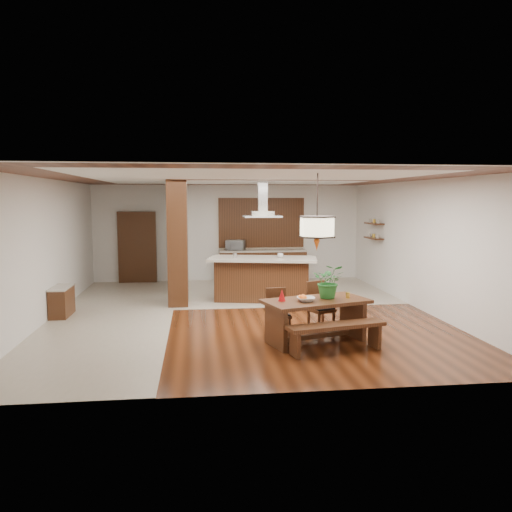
{
  "coord_description": "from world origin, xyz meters",
  "views": [
    {
      "loc": [
        -0.97,
        -10.56,
        2.47
      ],
      "look_at": [
        0.3,
        0.0,
        1.25
      ],
      "focal_mm": 35.0,
      "sensor_mm": 36.0,
      "label": 1
    }
  ],
  "objects": [
    {
      "name": "partition_stub",
      "position": [
        -1.4,
        3.3,
        1.45
      ],
      "size": [
        0.18,
        2.4,
        2.9
      ],
      "primitive_type": "cube",
      "color": "silver",
      "rests_on": "ground"
    },
    {
      "name": "pendant_lantern",
      "position": [
        1.07,
        -2.29,
        2.25
      ],
      "size": [
        0.64,
        0.64,
        1.31
      ],
      "primitive_type": null,
      "color": "#FFF3C3",
      "rests_on": "room_shell"
    },
    {
      "name": "kitchen_window",
      "position": [
        1.0,
        4.46,
        1.75
      ],
      "size": [
        2.6,
        0.08,
        1.5
      ],
      "primitive_type": "cube",
      "color": "brown",
      "rests_on": "room_shell"
    },
    {
      "name": "tile_hallway",
      "position": [
        -2.75,
        0.0,
        0.01
      ],
      "size": [
        2.5,
        9.0,
        0.01
      ],
      "primitive_type": "cube",
      "color": "#B7AC98",
      "rests_on": "ground"
    },
    {
      "name": "gold_ornament",
      "position": [
        1.66,
        -2.22,
        0.79
      ],
      "size": [
        0.08,
        0.08,
        0.1
      ],
      "primitive_type": "cylinder",
      "rotation": [
        0.0,
        0.0,
        0.12
      ],
      "color": "gold",
      "rests_on": "dining_table"
    },
    {
      "name": "hallway_doorway",
      "position": [
        -2.7,
        4.4,
        1.05
      ],
      "size": [
        1.1,
        0.2,
        2.1
      ],
      "primitive_type": "cube",
      "color": "black",
      "rests_on": "ground"
    },
    {
      "name": "soffit_band",
      "position": [
        0.0,
        0.0,
        2.88
      ],
      "size": [
        8.0,
        9.0,
        0.02
      ],
      "primitive_type": "cube",
      "color": "#3A1A0E",
      "rests_on": "room_shell"
    },
    {
      "name": "shelf_upper",
      "position": [
        3.87,
        2.6,
        1.8
      ],
      "size": [
        0.26,
        0.9,
        0.04
      ],
      "primitive_type": "cube",
      "color": "black",
      "rests_on": "room_shell"
    },
    {
      "name": "partition_pier",
      "position": [
        -1.4,
        1.2,
        1.45
      ],
      "size": [
        0.45,
        1.0,
        2.9
      ],
      "primitive_type": "cube",
      "color": "black",
      "rests_on": "ground"
    },
    {
      "name": "dining_chair_left",
      "position": [
        0.48,
        -1.9,
        0.43
      ],
      "size": [
        0.44,
        0.44,
        0.87
      ],
      "primitive_type": null,
      "rotation": [
        0.0,
        0.0,
        0.15
      ],
      "color": "black",
      "rests_on": "ground"
    },
    {
      "name": "range_hood",
      "position": [
        0.61,
        1.33,
        2.46
      ],
      "size": [
        0.9,
        0.55,
        0.87
      ],
      "primitive_type": null,
      "color": "silver",
      "rests_on": "room_shell"
    },
    {
      "name": "dining_bench",
      "position": [
        1.26,
        -2.9,
        0.23
      ],
      "size": [
        1.7,
        0.72,
        0.47
      ],
      "primitive_type": null,
      "rotation": [
        0.0,
        0.0,
        0.22
      ],
      "color": "black",
      "rests_on": "ground"
    },
    {
      "name": "dining_chair_right",
      "position": [
        1.33,
        -1.64,
        0.47
      ],
      "size": [
        0.54,
        0.54,
        0.93
      ],
      "primitive_type": null,
      "rotation": [
        0.0,
        0.0,
        0.4
      ],
      "color": "black",
      "rests_on": "ground"
    },
    {
      "name": "foliage_plant",
      "position": [
        1.32,
        -2.19,
        1.04
      ],
      "size": [
        0.65,
        0.6,
        0.6
      ],
      "primitive_type": "imported",
      "rotation": [
        0.0,
        0.0,
        -0.28
      ],
      "color": "#236928",
      "rests_on": "dining_table"
    },
    {
      "name": "rear_counter",
      "position": [
        1.0,
        4.2,
        0.48
      ],
      "size": [
        2.6,
        0.62,
        0.95
      ],
      "color": "black",
      "rests_on": "ground"
    },
    {
      "name": "napkin_cone",
      "position": [
        0.46,
        -2.34,
        0.84
      ],
      "size": [
        0.14,
        0.14,
        0.2
      ],
      "primitive_type": "cone",
      "rotation": [
        0.0,
        0.0,
        -0.06
      ],
      "color": "#B80D0F",
      "rests_on": "dining_table"
    },
    {
      "name": "shelf_lower",
      "position": [
        3.87,
        2.6,
        1.4
      ],
      "size": [
        0.26,
        0.9,
        0.04
      ],
      "primitive_type": "cube",
      "color": "black",
      "rests_on": "room_shell"
    },
    {
      "name": "room_shell",
      "position": [
        0.0,
        0.0,
        2.06
      ],
      "size": [
        9.0,
        9.04,
        2.92
      ],
      "color": "#351709",
      "rests_on": "ground"
    },
    {
      "name": "island_cup",
      "position": [
        1.04,
        1.22,
        1.11
      ],
      "size": [
        0.17,
        0.17,
        0.11
      ],
      "primitive_type": "imported",
      "rotation": [
        0.0,
        0.0,
        -0.32
      ],
      "color": "silver",
      "rests_on": "kitchen_island"
    },
    {
      "name": "hallway_console",
      "position": [
        -3.81,
        0.2,
        0.32
      ],
      "size": [
        0.37,
        0.88,
        0.63
      ],
      "primitive_type": "cube",
      "color": "black",
      "rests_on": "ground"
    },
    {
      "name": "fruit_bowl",
      "position": [
        0.86,
        -2.41,
        0.78
      ],
      "size": [
        0.3,
        0.3,
        0.07
      ],
      "primitive_type": "imported",
      "rotation": [
        0.0,
        0.0,
        0.0
      ],
      "color": "beige",
      "rests_on": "dining_table"
    },
    {
      "name": "kitchen_island",
      "position": [
        0.61,
        1.32,
        0.54
      ],
      "size": [
        2.75,
        1.64,
        1.06
      ],
      "rotation": [
        0.0,
        0.0,
        -0.21
      ],
      "color": "black",
      "rests_on": "ground"
    },
    {
      "name": "dining_table",
      "position": [
        1.07,
        -2.29,
        0.55
      ],
      "size": [
        1.96,
        1.38,
        0.74
      ],
      "rotation": [
        0.0,
        0.0,
        0.3
      ],
      "color": "black",
      "rests_on": "ground"
    },
    {
      "name": "tile_kitchen",
      "position": [
        1.25,
        2.5,
        0.01
      ],
      "size": [
        5.5,
        4.0,
        0.01
      ],
      "primitive_type": "cube",
      "color": "#B7AC98",
      "rests_on": "ground"
    },
    {
      "name": "microwave",
      "position": [
        0.19,
        4.2,
        1.1
      ],
      "size": [
        0.62,
        0.51,
        0.3
      ],
      "primitive_type": "imported",
      "rotation": [
        0.0,
        0.0,
        -0.28
      ],
      "color": "#B1B2B8",
      "rests_on": "rear_counter"
    }
  ]
}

